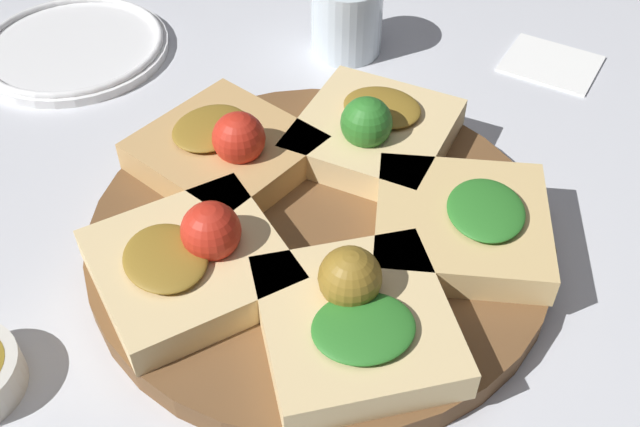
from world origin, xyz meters
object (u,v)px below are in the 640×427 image
object	(u,v)px
water_glass	(347,18)
napkin_stack	(551,63)
plate_right	(73,47)
serving_board	(320,235)

from	to	relation	value
water_glass	napkin_stack	xyz separation A→B (m)	(-0.19, -0.13, -0.04)
water_glass	napkin_stack	size ratio (longest dim) A/B	0.82
plate_right	napkin_stack	world-z (taller)	plate_right
serving_board	water_glass	size ratio (longest dim) A/B	4.77
water_glass	napkin_stack	distance (m)	0.24
serving_board	napkin_stack	world-z (taller)	serving_board
serving_board	plate_right	distance (m)	0.42
water_glass	napkin_stack	bearing A→B (deg)	-145.20
plate_right	napkin_stack	bearing A→B (deg)	-140.19
plate_right	napkin_stack	xyz separation A→B (m)	(-0.42, -0.35, -0.01)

